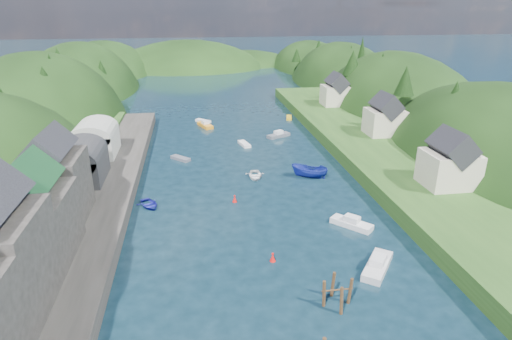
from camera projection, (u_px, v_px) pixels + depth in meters
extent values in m
plane|color=black|center=(239.00, 149.00, 84.92)|extent=(600.00, 600.00, 0.00)
ellipsoid|color=black|center=(46.00, 161.00, 104.97)|extent=(44.00, 75.56, 52.00)
ellipsoid|color=black|center=(85.00, 116.00, 144.32)|extent=(44.00, 75.56, 48.19)
ellipsoid|color=black|center=(106.00, 88.00, 182.42)|extent=(44.00, 75.56, 39.00)
ellipsoid|color=black|center=(498.00, 209.00, 77.47)|extent=(36.00, 75.56, 44.49)
ellipsoid|color=black|center=(392.00, 142.00, 117.29)|extent=(36.00, 75.56, 48.00)
ellipsoid|color=black|center=(340.00, 105.00, 156.67)|extent=(36.00, 75.56, 44.49)
ellipsoid|color=black|center=(310.00, 82.00, 194.80)|extent=(36.00, 75.56, 36.00)
ellipsoid|color=black|center=(189.00, 89.00, 197.67)|extent=(80.00, 60.00, 44.00)
ellipsoid|color=black|center=(246.00, 88.00, 211.52)|extent=(70.00, 56.00, 36.00)
cone|color=black|center=(44.00, 80.00, 86.49)|extent=(4.73, 4.73, 5.54)
cone|color=black|center=(51.00, 70.00, 94.67)|extent=(4.34, 4.34, 7.15)
cone|color=black|center=(69.00, 85.00, 104.99)|extent=(5.28, 5.28, 4.92)
cone|color=black|center=(58.00, 61.00, 115.29)|extent=(4.77, 4.77, 7.07)
cone|color=black|center=(101.00, 70.00, 124.93)|extent=(4.07, 4.07, 5.68)
cone|color=black|center=(83.00, 62.00, 135.21)|extent=(4.56, 4.56, 7.92)
cone|color=black|center=(90.00, 65.00, 142.87)|extent=(4.75, 4.75, 4.92)
cone|color=black|center=(103.00, 55.00, 157.40)|extent=(4.27, 4.27, 7.51)
cone|color=black|center=(502.00, 111.00, 69.84)|extent=(5.03, 5.03, 5.64)
cone|color=black|center=(454.00, 102.00, 76.97)|extent=(5.29, 5.29, 7.60)
cone|color=black|center=(405.00, 81.00, 86.27)|extent=(4.07, 4.07, 5.92)
cone|color=black|center=(406.00, 94.00, 95.97)|extent=(3.40, 3.40, 5.49)
cone|color=black|center=(382.00, 70.00, 109.23)|extent=(4.94, 4.94, 8.35)
cone|color=black|center=(353.00, 63.00, 113.16)|extent=(5.25, 5.25, 6.51)
cone|color=black|center=(362.00, 53.00, 125.50)|extent=(3.36, 3.36, 9.65)
cone|color=black|center=(351.00, 57.00, 140.08)|extent=(4.57, 4.57, 7.12)
cone|color=black|center=(329.00, 57.00, 150.33)|extent=(3.59, 3.59, 6.93)
cone|color=black|center=(319.00, 48.00, 160.05)|extent=(4.14, 4.14, 5.88)
cone|color=black|center=(297.00, 55.00, 166.52)|extent=(3.83, 3.83, 5.16)
cube|color=#2D2B28|center=(77.00, 226.00, 53.58)|extent=(12.00, 110.00, 2.00)
cube|color=#234719|center=(17.00, 228.00, 52.51)|extent=(12.00, 110.00, 2.50)
cube|color=#2D2B28|center=(32.00, 226.00, 44.29)|extent=(8.00, 9.00, 7.00)
cube|color=#1E592D|center=(23.00, 186.00, 42.67)|extent=(5.88, 9.36, 5.88)
cube|color=#2D2B28|center=(55.00, 187.00, 52.40)|extent=(7.00, 8.00, 8.00)
cube|color=black|center=(48.00, 150.00, 50.64)|extent=(5.15, 8.32, 5.15)
cube|color=#2D2D30|center=(80.00, 167.00, 64.18)|extent=(7.00, 9.00, 4.00)
cylinder|color=#2D2D30|center=(78.00, 155.00, 63.45)|extent=(7.00, 9.00, 7.00)
cube|color=#B2B2A8|center=(96.00, 143.00, 75.23)|extent=(7.00, 9.00, 4.00)
cylinder|color=#B2B2A8|center=(94.00, 132.00, 74.50)|extent=(7.00, 9.00, 7.00)
cube|color=#234719|center=(380.00, 153.00, 78.77)|extent=(16.00, 120.00, 2.40)
cube|color=beige|center=(449.00, 169.00, 61.13)|extent=(7.00, 6.00, 5.00)
cube|color=black|center=(453.00, 147.00, 59.91)|extent=(5.15, 6.24, 5.15)
cube|color=beige|center=(384.00, 122.00, 85.35)|extent=(7.00, 6.00, 5.00)
cube|color=black|center=(386.00, 105.00, 84.14)|extent=(5.15, 6.24, 5.15)
cube|color=beige|center=(336.00, 95.00, 110.08)|extent=(7.00, 6.00, 5.00)
cube|color=black|center=(337.00, 82.00, 108.86)|extent=(5.15, 6.24, 5.15)
cylinder|color=#382314|center=(350.00, 294.00, 40.84)|extent=(0.32, 0.32, 3.43)
cylinder|color=#382314|center=(333.00, 287.00, 41.84)|extent=(0.32, 0.32, 3.43)
cylinder|color=#382314|center=(324.00, 296.00, 40.48)|extent=(0.32, 0.32, 3.43)
cylinder|color=#382314|center=(341.00, 304.00, 39.48)|extent=(0.32, 0.32, 3.43)
cylinder|color=#382314|center=(337.00, 290.00, 40.45)|extent=(3.07, 0.16, 0.16)
cone|color=red|center=(273.00, 258.00, 47.81)|extent=(0.70, 0.70, 0.90)
sphere|color=red|center=(273.00, 254.00, 47.63)|extent=(0.30, 0.30, 0.30)
cone|color=red|center=(235.00, 199.00, 62.12)|extent=(0.70, 0.70, 0.90)
sphere|color=red|center=(235.00, 196.00, 61.93)|extent=(0.30, 0.30, 0.30)
cube|color=silver|center=(377.00, 266.00, 46.37)|extent=(5.29, 6.11, 0.86)
cube|color=silver|center=(378.00, 260.00, 46.07)|extent=(2.42, 2.56, 0.70)
cube|color=#5A5C67|center=(180.00, 158.00, 78.95)|extent=(3.83, 3.88, 0.57)
cube|color=white|center=(244.00, 144.00, 87.04)|extent=(2.31, 4.43, 0.59)
cube|color=silver|center=(203.00, 121.00, 104.06)|extent=(3.86, 3.92, 0.58)
cube|color=#575B64|center=(279.00, 136.00, 92.39)|extent=(5.46, 3.99, 0.74)
cube|color=silver|center=(279.00, 132.00, 92.11)|extent=(2.20, 1.93, 0.70)
cube|color=gold|center=(289.00, 118.00, 107.30)|extent=(2.09, 4.04, 0.54)
imported|color=#1B2B97|center=(309.00, 172.00, 70.60)|extent=(6.45, 4.55, 2.34)
cube|color=silver|center=(351.00, 224.00, 55.36)|extent=(5.03, 5.19, 0.76)
cube|color=silver|center=(352.00, 219.00, 55.08)|extent=(2.22, 2.25, 0.70)
imported|color=navy|center=(149.00, 204.00, 60.84)|extent=(4.53, 5.09, 0.87)
cube|color=orange|center=(205.00, 125.00, 100.00)|extent=(3.70, 5.88, 0.78)
cube|color=silver|center=(205.00, 122.00, 99.72)|extent=(1.90, 2.28, 0.70)
imported|color=white|center=(255.00, 176.00, 71.00)|extent=(3.56, 4.72, 0.92)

